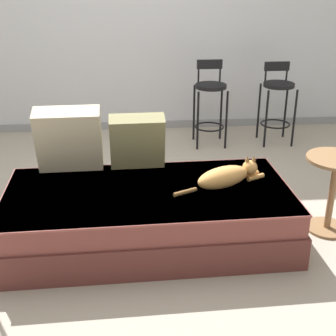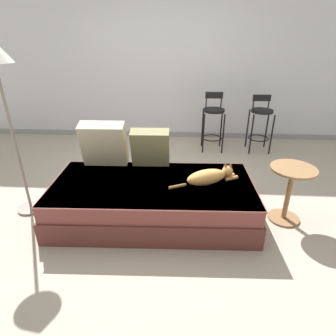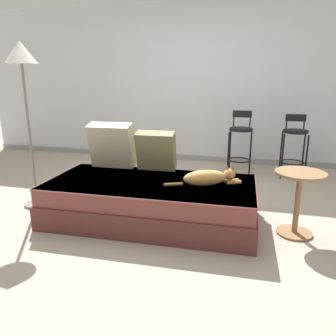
# 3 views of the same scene
# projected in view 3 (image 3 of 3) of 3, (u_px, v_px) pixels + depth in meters

# --- Properties ---
(ground_plane) EXTENTS (16.00, 16.00, 0.00)m
(ground_plane) POSITION_uv_depth(u_px,v_px,m) (162.00, 205.00, 3.71)
(ground_plane) COLOR #A89E8E
(ground_plane) RESTS_ON ground
(wall_back_panel) EXTENTS (8.00, 0.10, 2.60)m
(wall_back_panel) POSITION_uv_depth(u_px,v_px,m) (198.00, 84.00, 5.46)
(wall_back_panel) COLOR silver
(wall_back_panel) RESTS_ON ground
(wall_baseboard_trim) EXTENTS (8.00, 0.02, 0.09)m
(wall_baseboard_trim) POSITION_uv_depth(u_px,v_px,m) (196.00, 158.00, 5.75)
(wall_baseboard_trim) COLOR gray
(wall_baseboard_trim) RESTS_ON ground
(couch) EXTENTS (2.08, 1.07, 0.41)m
(couch) POSITION_uv_depth(u_px,v_px,m) (151.00, 200.00, 3.28)
(couch) COLOR brown
(couch) RESTS_ON ground
(throw_pillow_corner) EXTENTS (0.49, 0.30, 0.51)m
(throw_pillow_corner) POSITION_uv_depth(u_px,v_px,m) (112.00, 145.00, 3.66)
(throw_pillow_corner) COLOR beige
(throw_pillow_corner) RESTS_ON couch
(throw_pillow_middle) EXTENTS (0.42, 0.26, 0.44)m
(throw_pillow_middle) POSITION_uv_depth(u_px,v_px,m) (156.00, 151.00, 3.56)
(throw_pillow_middle) COLOR #847F56
(throw_pillow_middle) RESTS_ON couch
(cat) EXTENTS (0.71, 0.36, 0.19)m
(cat) POSITION_uv_depth(u_px,v_px,m) (208.00, 178.00, 3.09)
(cat) COLOR tan
(cat) RESTS_ON couch
(bar_stool_near_window) EXTENTS (0.34, 0.34, 0.93)m
(bar_stool_near_window) POSITION_uv_depth(u_px,v_px,m) (241.00, 138.00, 4.87)
(bar_stool_near_window) COLOR black
(bar_stool_near_window) RESTS_ON ground
(bar_stool_by_doorway) EXTENTS (0.34, 0.34, 0.89)m
(bar_stool_by_doorway) POSITION_uv_depth(u_px,v_px,m) (294.00, 141.00, 4.68)
(bar_stool_by_doorway) COLOR black
(bar_stool_by_doorway) RESTS_ON ground
(side_table) EXTENTS (0.44, 0.44, 0.60)m
(side_table) POSITION_uv_depth(u_px,v_px,m) (298.00, 194.00, 2.94)
(side_table) COLOR olive
(side_table) RESTS_ON ground
(floor_lamp) EXTENTS (0.32, 0.32, 1.76)m
(floor_lamp) POSITION_uv_depth(u_px,v_px,m) (22.00, 69.00, 3.34)
(floor_lamp) COLOR slate
(floor_lamp) RESTS_ON ground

